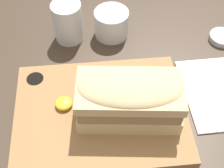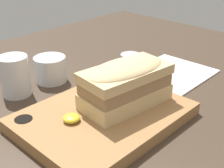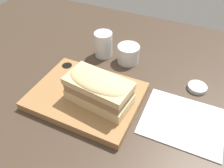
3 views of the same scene
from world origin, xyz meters
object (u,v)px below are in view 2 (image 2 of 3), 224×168
Objects in this scene: wine_glass at (51,70)px; condiment_dish at (130,56)px; serving_board at (103,117)px; water_glass at (15,78)px; napkin at (170,74)px; sandwich at (126,82)px.

condiment_dish is (25.77, -4.52, -2.27)cm from wine_glass.
water_glass is at bearing 103.45° from serving_board.
wine_glass is 0.36× the size of napkin.
condiment_dish is (1.56, 15.16, 0.46)cm from napkin.
napkin is 15.25cm from condiment_dish.
napkin is at bearing -29.65° from water_glass.
water_glass is at bearing -178.70° from wine_glass.
serving_board is at bearing -100.81° from wine_glass.
napkin is at bearing -39.10° from wine_glass.
water_glass is 1.18× the size of wine_glass.
wine_glass is 31.33cm from napkin.
serving_board reaches higher than napkin.
serving_board is 3.40× the size of water_glass.
water_glass is 36.15cm from condiment_dish.
wine_glass is at bearing 170.05° from condiment_dish.
napkin is at bearing -95.86° from condiment_dish.
sandwich reaches higher than napkin.
water_glass is (-5.52, 23.06, 2.79)cm from serving_board.
napkin is (24.22, -19.68, -2.73)cm from wine_glass.
napkin is at bearing 11.70° from sandwich.
wine_glass is at bearing 140.90° from napkin.
sandwich is 26.81cm from water_glass.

